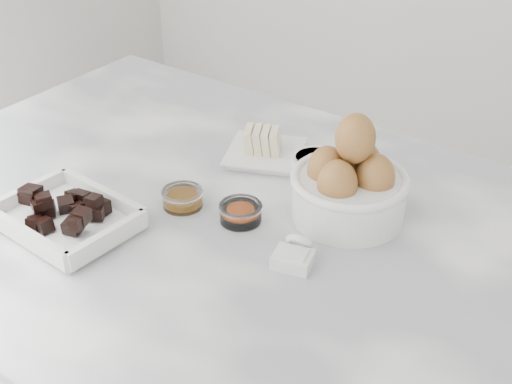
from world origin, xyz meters
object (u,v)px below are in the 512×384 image
(chocolate_dish, at_px, (66,214))
(butter_plate, at_px, (264,148))
(honey_bowl, at_px, (183,198))
(vanilla_spoon, at_px, (320,221))
(salt_spoon, at_px, (294,255))
(sugar_ramekin, at_px, (315,168))
(zest_bowl, at_px, (241,212))
(egg_bowl, at_px, (350,184))

(chocolate_dish, height_order, butter_plate, same)
(honey_bowl, height_order, vanilla_spoon, vanilla_spoon)
(salt_spoon, bearing_deg, honey_bowl, 174.56)
(chocolate_dish, xyz_separation_m, honey_bowl, (0.10, 0.14, -0.01))
(sugar_ramekin, height_order, vanilla_spoon, sugar_ramekin)
(butter_plate, xyz_separation_m, vanilla_spoon, (0.19, -0.13, -0.01))
(honey_bowl, height_order, zest_bowl, same)
(sugar_ramekin, bearing_deg, butter_plate, 169.47)
(chocolate_dish, bearing_deg, egg_bowl, 39.55)
(vanilla_spoon, bearing_deg, honey_bowl, -160.58)
(honey_bowl, bearing_deg, zest_bowl, 11.05)
(chocolate_dish, height_order, egg_bowl, egg_bowl)
(zest_bowl, distance_m, vanilla_spoon, 0.12)
(vanilla_spoon, bearing_deg, sugar_ramekin, 124.71)
(butter_plate, relative_size, sugar_ramekin, 2.07)
(butter_plate, relative_size, vanilla_spoon, 2.77)
(chocolate_dish, distance_m, honey_bowl, 0.18)
(honey_bowl, relative_size, vanilla_spoon, 1.09)
(honey_bowl, distance_m, vanilla_spoon, 0.22)
(vanilla_spoon, distance_m, salt_spoon, 0.09)
(chocolate_dish, xyz_separation_m, vanilla_spoon, (0.30, 0.21, -0.01))
(sugar_ramekin, xyz_separation_m, zest_bowl, (-0.03, -0.16, -0.01))
(zest_bowl, relative_size, salt_spoon, 0.90)
(egg_bowl, relative_size, vanilla_spoon, 2.96)
(sugar_ramekin, bearing_deg, zest_bowl, -101.53)
(chocolate_dish, bearing_deg, zest_bowl, 39.12)
(egg_bowl, height_order, honey_bowl, egg_bowl)
(chocolate_dish, relative_size, honey_bowl, 3.20)
(honey_bowl, distance_m, zest_bowl, 0.10)
(salt_spoon, bearing_deg, vanilla_spoon, 99.44)
(sugar_ramekin, bearing_deg, egg_bowl, -30.65)
(sugar_ramekin, bearing_deg, honey_bowl, -126.09)
(sugar_ramekin, distance_m, salt_spoon, 0.22)
(butter_plate, bearing_deg, egg_bowl, -20.10)
(chocolate_dish, distance_m, sugar_ramekin, 0.39)
(sugar_ramekin, bearing_deg, vanilla_spoon, -55.29)
(sugar_ramekin, relative_size, salt_spoon, 1.08)
(egg_bowl, bearing_deg, sugar_ramekin, 149.35)
(chocolate_dish, height_order, salt_spoon, chocolate_dish)
(egg_bowl, bearing_deg, vanilla_spoon, -108.84)
(egg_bowl, relative_size, salt_spoon, 2.40)
(chocolate_dish, distance_m, egg_bowl, 0.42)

